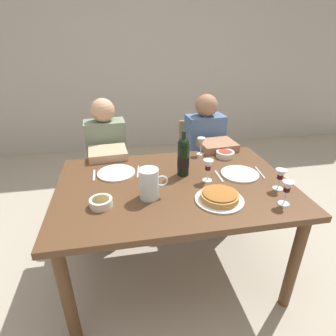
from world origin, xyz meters
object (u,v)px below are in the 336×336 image
at_px(salad_bowl, 225,154).
at_px(chair_right, 199,158).
at_px(wine_glass_centre, 201,143).
at_px(dinner_plate_right_setting, 116,173).
at_px(olive_bowl, 101,202).
at_px(dining_table, 175,195).
at_px(diner_right, 208,157).
at_px(dinner_plate_left_setting, 240,174).
at_px(wine_bottle, 183,157).
at_px(wine_glass_left_diner, 208,166).
at_px(wine_glass_spare, 280,175).
at_px(diner_left, 109,164).
at_px(water_pitcher, 149,185).
at_px(wine_glass_right_diner, 287,188).
at_px(baked_tart, 220,196).
at_px(chair_left, 109,165).

bearing_deg(salad_bowl, chair_right, 93.27).
relative_size(wine_glass_centre, dinner_plate_right_setting, 0.54).
xyz_separation_m(salad_bowl, olive_bowl, (-0.93, -0.52, 0.00)).
distance_m(dining_table, diner_right, 0.82).
xyz_separation_m(salad_bowl, dinner_plate_left_setting, (-0.01, -0.31, -0.02)).
bearing_deg(salad_bowl, wine_bottle, -149.74).
xyz_separation_m(wine_glass_left_diner, dinner_plate_left_setting, (0.25, 0.03, -0.10)).
relative_size(wine_glass_spare, dinner_plate_left_setting, 0.52).
height_order(chair_right, diner_right, diner_right).
height_order(wine_glass_left_diner, dinner_plate_left_setting, wine_glass_left_diner).
distance_m(salad_bowl, wine_glass_left_diner, 0.43).
relative_size(salad_bowl, olive_bowl, 1.11).
relative_size(wine_glass_left_diner, diner_left, 0.13).
height_order(water_pitcher, diner_right, diner_right).
relative_size(water_pitcher, wine_glass_right_diner, 1.26).
bearing_deg(dinner_plate_right_setting, chair_right, 41.16).
distance_m(dinner_plate_right_setting, diner_left, 0.50).
bearing_deg(wine_glass_spare, diner_right, 100.51).
bearing_deg(diner_left, chair_right, -169.10).
relative_size(dining_table, wine_glass_left_diner, 10.12).
distance_m(wine_bottle, wine_glass_spare, 0.62).
bearing_deg(baked_tart, diner_right, 75.12).
xyz_separation_m(olive_bowl, dinner_plate_left_setting, (0.92, 0.22, -0.02)).
distance_m(baked_tart, wine_glass_spare, 0.42).
distance_m(wine_glass_left_diner, chair_right, 1.01).
distance_m(wine_glass_right_diner, chair_right, 1.32).
xyz_separation_m(salad_bowl, wine_glass_spare, (0.14, -0.53, 0.07)).
height_order(wine_bottle, dinner_plate_right_setting, wine_bottle).
height_order(wine_glass_left_diner, dinner_plate_right_setting, wine_glass_left_diner).
distance_m(wine_glass_left_diner, dinner_plate_left_setting, 0.27).
bearing_deg(dining_table, chair_left, 116.53).
height_order(wine_glass_left_diner, diner_left, diner_left).
bearing_deg(dining_table, wine_bottle, 54.28).
bearing_deg(wine_bottle, dining_table, -125.72).
bearing_deg(diner_right, chair_right, -90.81).
height_order(water_pitcher, baked_tart, water_pitcher).
bearing_deg(diner_right, dinner_plate_right_setting, 25.01).
height_order(dinner_plate_left_setting, chair_right, chair_right).
xyz_separation_m(water_pitcher, dinner_plate_left_setting, (0.64, 0.17, -0.07)).
bearing_deg(dinner_plate_left_setting, wine_bottle, 168.86).
bearing_deg(baked_tart, chair_left, 120.06).
distance_m(chair_left, chair_right, 0.90).
distance_m(wine_bottle, wine_glass_right_diner, 0.66).
bearing_deg(wine_glass_left_diner, dinner_plate_left_setting, 7.99).
distance_m(chair_right, diner_right, 0.26).
bearing_deg(wine_glass_right_diner, salad_bowl, 97.19).
height_order(wine_glass_right_diner, diner_right, diner_right).
bearing_deg(baked_tart, wine_glass_spare, 8.62).
distance_m(olive_bowl, wine_glass_left_diner, 0.70).
height_order(dining_table, diner_left, diner_left).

